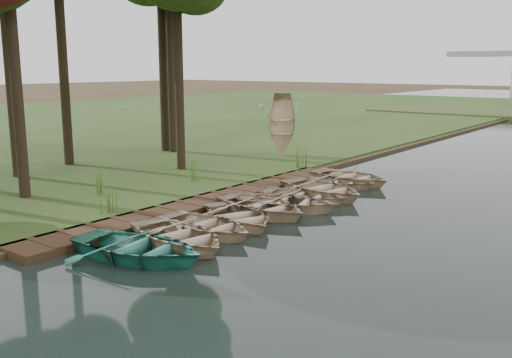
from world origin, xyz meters
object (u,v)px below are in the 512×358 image
Objects in this scene: boardwalk at (209,202)px; stored_rowboat at (281,149)px; rowboat_0 at (138,244)px; rowboat_1 at (178,233)px; rowboat_2 at (205,223)px.

stored_rowboat is (-4.07, 10.48, 0.51)m from boardwalk.
boardwalk is 11.26m from stored_rowboat.
boardwalk is at bearing -127.83° from stored_rowboat.
rowboat_0 is 1.15× the size of stored_rowboat.
rowboat_1 is at bearing -57.71° from boardwalk.
stored_rowboat reaches higher than rowboat_1.
rowboat_0 is at bearing -174.30° from rowboat_2.
stored_rowboat is at bearing 35.80° from rowboat_1.
stored_rowboat is (-6.80, 14.80, 0.21)m from rowboat_1.
rowboat_2 is at bearing -122.92° from stored_rowboat.
rowboat_0 is 1.03× the size of rowboat_1.
stored_rowboat is (-6.59, 13.42, 0.24)m from rowboat_2.
rowboat_2 is at bearing 19.87° from rowboat_1.
stored_rowboat is (-6.77, 16.27, 0.20)m from rowboat_0.
rowboat_0 is 2.86m from rowboat_2.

